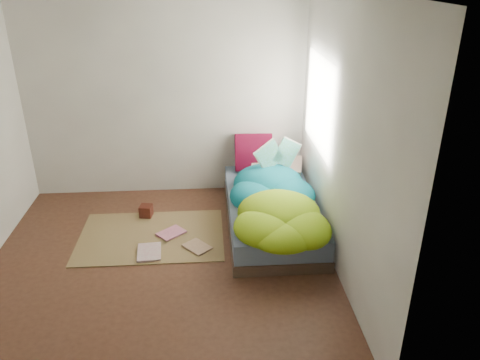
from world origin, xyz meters
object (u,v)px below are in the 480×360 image
at_px(bed, 271,212).
at_px(wooden_box, 146,211).
at_px(pillow_magenta, 254,152).
at_px(floor_book_a, 137,253).
at_px(floor_book_b, 165,230).
at_px(open_book, 279,146).

bearing_deg(bed, wooden_box, 168.84).
bearing_deg(wooden_box, pillow_magenta, 23.01).
bearing_deg(floor_book_a, pillow_magenta, 41.50).
bearing_deg(wooden_box, floor_book_a, -90.44).
bearing_deg(wooden_box, bed, -11.16).
bearing_deg(floor_book_b, wooden_box, 173.91).
distance_m(open_book, floor_book_a, 2.01).
height_order(floor_book_a, floor_book_b, floor_book_b).
distance_m(wooden_box, floor_book_a, 0.82).
xyz_separation_m(bed, floor_book_b, (-1.22, -0.07, -0.14)).
distance_m(floor_book_a, floor_book_b, 0.53).
relative_size(pillow_magenta, floor_book_b, 1.63).
relative_size(open_book, wooden_box, 3.61).
height_order(bed, open_book, open_book).
bearing_deg(floor_book_b, open_book, 67.58).
relative_size(pillow_magenta, wooden_box, 3.42).
xyz_separation_m(open_book, floor_book_b, (-1.34, -0.45, -0.81)).
relative_size(floor_book_a, floor_book_b, 1.16).
relative_size(bed, floor_book_b, 6.89).
bearing_deg(open_book, floor_book_b, 176.95).
bearing_deg(bed, pillow_magenta, 98.16).
bearing_deg(open_book, bed, -129.50).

